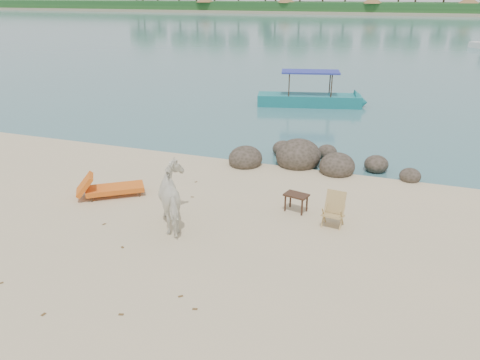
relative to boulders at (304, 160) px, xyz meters
The scene contains 10 objects.
water 83.65m from the boulders, 90.24° to the left, with size 400.00×400.00×0.00m, color #3B7477.
far_shore 163.65m from the boulders, 90.13° to the left, with size 420.00×90.00×1.40m, color tan.
far_scenery 130.38m from the boulders, 90.15° to the left, with size 420.00×18.00×9.50m.
boulders is the anchor object (origin of this frame).
cow 5.90m from the boulders, 111.08° to the right, with size 0.82×1.81×1.53m, color white.
side_table 3.76m from the boulders, 81.02° to the right, with size 0.62×0.40×0.50m, color black, non-canonical shape.
lounge_chair 6.43m from the boulders, 136.35° to the right, with size 2.05×0.72×0.62m, color orange, non-canonical shape.
deck_chair 4.56m from the boulders, 68.57° to the right, with size 0.55×0.60×0.86m, color tan, non-canonical shape.
boat_near 9.64m from the boulders, 100.86° to the left, with size 6.06×1.36×2.95m, color #177277, non-canonical shape.
dead_leaves 7.84m from the boulders, 109.35° to the right, with size 4.49×7.19×0.00m.
Camera 1 is at (3.38, -8.70, 5.56)m, focal length 35.00 mm.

